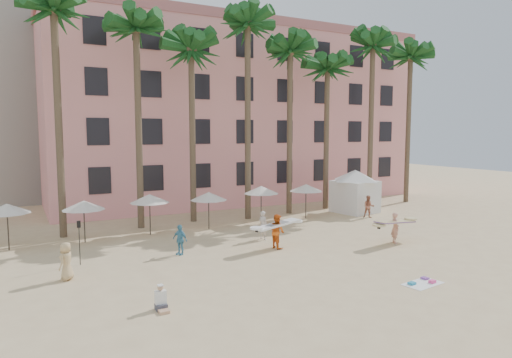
{
  "coord_description": "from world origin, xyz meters",
  "views": [
    {
      "loc": [
        -12.48,
        -16.0,
        6.58
      ],
      "look_at": [
        -0.81,
        6.0,
        4.0
      ],
      "focal_mm": 32.0,
      "sensor_mm": 36.0,
      "label": 1
    }
  ],
  "objects_px": {
    "pink_hotel": "(231,118)",
    "carrier_yellow": "(395,226)",
    "cabana": "(355,187)",
    "carrier_white": "(277,230)"
  },
  "relations": [
    {
      "from": "carrier_white",
      "to": "carrier_yellow",
      "type": "bearing_deg",
      "value": -18.49
    },
    {
      "from": "pink_hotel",
      "to": "carrier_yellow",
      "type": "distance_m",
      "value": 23.47
    },
    {
      "from": "cabana",
      "to": "carrier_white",
      "type": "distance_m",
      "value": 13.57
    },
    {
      "from": "pink_hotel",
      "to": "carrier_white",
      "type": "height_order",
      "value": "pink_hotel"
    },
    {
      "from": "cabana",
      "to": "pink_hotel",
      "type": "bearing_deg",
      "value": 110.96
    },
    {
      "from": "pink_hotel",
      "to": "carrier_white",
      "type": "distance_m",
      "value": 22.3
    },
    {
      "from": "cabana",
      "to": "carrier_white",
      "type": "height_order",
      "value": "cabana"
    },
    {
      "from": "carrier_yellow",
      "to": "carrier_white",
      "type": "bearing_deg",
      "value": 161.51
    },
    {
      "from": "carrier_yellow",
      "to": "cabana",
      "type": "bearing_deg",
      "value": 62.81
    },
    {
      "from": "carrier_yellow",
      "to": "pink_hotel",
      "type": "bearing_deg",
      "value": 90.63
    }
  ]
}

